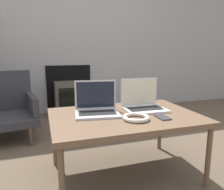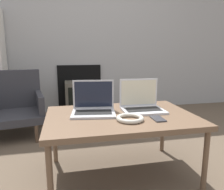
{
  "view_description": "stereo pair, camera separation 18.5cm",
  "coord_description": "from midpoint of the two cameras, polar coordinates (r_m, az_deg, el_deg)",
  "views": [
    {
      "loc": [
        -0.56,
        -1.3,
        0.93
      ],
      "look_at": [
        0.0,
        0.42,
        0.57
      ],
      "focal_mm": 35.0,
      "sensor_mm": 36.0,
      "label": 1
    },
    {
      "loc": [
        -0.38,
        -1.35,
        0.93
      ],
      "look_at": [
        0.0,
        0.42,
        0.57
      ],
      "focal_mm": 35.0,
      "sensor_mm": 36.0,
      "label": 2
    }
  ],
  "objects": [
    {
      "name": "laptop_left",
      "position": [
        1.62,
        -7.3,
        -3.06
      ],
      "size": [
        0.35,
        0.29,
        0.24
      ],
      "rotation": [
        0.0,
        0.0,
        -0.14
      ],
      "color": "#B2B2B7",
      "rests_on": "table"
    },
    {
      "name": "headphones",
      "position": [
        1.47,
        2.74,
        -5.98
      ],
      "size": [
        0.18,
        0.18,
        0.03
      ],
      "color": "beige",
      "rests_on": "table"
    },
    {
      "name": "wall_back",
      "position": [
        3.47,
        -10.64,
        17.12
      ],
      "size": [
        7.0,
        0.08,
        2.6
      ],
      "color": "#999999",
      "rests_on": "ground_plane"
    },
    {
      "name": "armchair",
      "position": [
        2.7,
        -28.83,
        -2.56
      ],
      "size": [
        0.77,
        0.73,
        0.71
      ],
      "rotation": [
        0.0,
        0.0,
        0.18
      ],
      "color": "#2D2D33",
      "rests_on": "ground_plane"
    },
    {
      "name": "phone",
      "position": [
        1.53,
        9.7,
        -5.8
      ],
      "size": [
        0.07,
        0.13,
        0.01
      ],
      "color": "#333338",
      "rests_on": "table"
    },
    {
      "name": "table",
      "position": [
        1.6,
        0.03,
        -6.44
      ],
      "size": [
        1.06,
        0.72,
        0.48
      ],
      "color": "brown",
      "rests_on": "ground_plane"
    },
    {
      "name": "laptop_right",
      "position": [
        1.73,
        5.05,
        -2.1
      ],
      "size": [
        0.32,
        0.25,
        0.24
      ],
      "rotation": [
        0.0,
        0.0,
        -0.02
      ],
      "color": "silver",
      "rests_on": "table"
    },
    {
      "name": "ground_plane",
      "position": [
        1.69,
        1.39,
        -22.07
      ],
      "size": [
        14.0,
        14.0,
        0.0
      ],
      "primitive_type": "plane",
      "color": "brown"
    },
    {
      "name": "tv",
      "position": [
        3.27,
        -12.27,
        -0.95
      ],
      "size": [
        0.45,
        0.37,
        0.49
      ],
      "color": "#4C473D",
      "rests_on": "ground_plane"
    }
  ]
}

